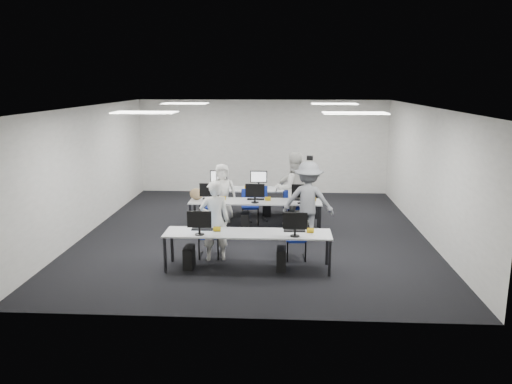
# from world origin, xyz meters

# --- Properties ---
(room) EXTENTS (9.00, 9.02, 3.00)m
(room) POSITION_xyz_m (0.00, 0.00, 1.50)
(room) COLOR black
(room) RESTS_ON ground
(ceiling_panels) EXTENTS (5.20, 4.60, 0.02)m
(ceiling_panels) POSITION_xyz_m (0.00, 0.00, 2.98)
(ceiling_panels) COLOR white
(ceiling_panels) RESTS_ON room
(desk_front) EXTENTS (3.20, 0.70, 0.73)m
(desk_front) POSITION_xyz_m (0.00, -2.40, 0.68)
(desk_front) COLOR #AEB0B2
(desk_front) RESTS_ON ground
(desk_mid) EXTENTS (3.20, 0.70, 0.73)m
(desk_mid) POSITION_xyz_m (0.00, 0.20, 0.68)
(desk_mid) COLOR #AEB0B2
(desk_mid) RESTS_ON ground
(desk_back) EXTENTS (3.20, 0.70, 0.73)m
(desk_back) POSITION_xyz_m (0.00, 1.60, 0.68)
(desk_back) COLOR #AEB0B2
(desk_back) RESTS_ON ground
(equipment_front) EXTENTS (2.51, 0.41, 1.19)m
(equipment_front) POSITION_xyz_m (-0.19, -2.42, 0.36)
(equipment_front) COLOR #0D56B2
(equipment_front) RESTS_ON desk_front
(equipment_mid) EXTENTS (2.91, 0.41, 1.19)m
(equipment_mid) POSITION_xyz_m (-0.19, 0.18, 0.36)
(equipment_mid) COLOR white
(equipment_mid) RESTS_ON desk_mid
(equipment_back) EXTENTS (2.91, 0.41, 1.19)m
(equipment_back) POSITION_xyz_m (0.19, 1.62, 0.36)
(equipment_back) COLOR white
(equipment_back) RESTS_ON desk_back
(chair_0) EXTENTS (0.44, 0.48, 0.88)m
(chair_0) POSITION_xyz_m (-0.84, -1.73, 0.28)
(chair_0) COLOR navy
(chair_0) RESTS_ON ground
(chair_1) EXTENTS (0.43, 0.46, 0.82)m
(chair_1) POSITION_xyz_m (0.94, -1.78, 0.26)
(chair_1) COLOR navy
(chair_1) RESTS_ON ground
(chair_2) EXTENTS (0.42, 0.46, 0.81)m
(chair_2) POSITION_xyz_m (-1.10, 0.75, 0.26)
(chair_2) COLOR navy
(chair_2) RESTS_ON ground
(chair_3) EXTENTS (0.48, 0.51, 0.86)m
(chair_3) POSITION_xyz_m (-0.17, 0.78, 0.27)
(chair_3) COLOR navy
(chair_3) RESTS_ON ground
(chair_4) EXTENTS (0.54, 0.57, 0.89)m
(chair_4) POSITION_xyz_m (0.95, 0.74, 0.28)
(chair_4) COLOR navy
(chair_4) RESTS_ON ground
(chair_5) EXTENTS (0.49, 0.52, 0.90)m
(chair_5) POSITION_xyz_m (-1.04, 1.06, 0.29)
(chair_5) COLOR navy
(chair_5) RESTS_ON ground
(chair_6) EXTENTS (0.57, 0.60, 0.94)m
(chair_6) POSITION_xyz_m (0.00, 1.10, 0.30)
(chair_6) COLOR navy
(chair_6) RESTS_ON ground
(chair_7) EXTENTS (0.53, 0.56, 0.84)m
(chair_7) POSITION_xyz_m (0.92, 0.95, 0.27)
(chair_7) COLOR navy
(chair_7) RESTS_ON ground
(handbag) EXTENTS (0.39, 0.30, 0.28)m
(handbag) POSITION_xyz_m (-1.45, 0.25, 0.87)
(handbag) COLOR olive
(handbag) RESTS_ON desk_mid
(student_0) EXTENTS (0.68, 0.52, 1.66)m
(student_0) POSITION_xyz_m (-0.70, -1.94, 0.83)
(student_0) COLOR silver
(student_0) RESTS_ON ground
(student_1) EXTENTS (1.06, 0.92, 1.86)m
(student_1) POSITION_xyz_m (0.92, 0.70, 0.93)
(student_1) COLOR silver
(student_1) RESTS_ON ground
(student_2) EXTENTS (0.81, 0.60, 1.51)m
(student_2) POSITION_xyz_m (-0.90, 0.93, 0.75)
(student_2) COLOR silver
(student_2) RESTS_ON ground
(student_3) EXTENTS (0.96, 0.52, 1.56)m
(student_3) POSITION_xyz_m (0.93, 1.10, 0.78)
(student_3) COLOR silver
(student_3) RESTS_ON ground
(photographer) EXTENTS (1.25, 0.83, 1.80)m
(photographer) POSITION_xyz_m (1.25, -0.40, 0.90)
(photographer) COLOR slate
(photographer) RESTS_ON ground
(dslr_camera) EXTENTS (0.16, 0.20, 0.10)m
(dslr_camera) POSITION_xyz_m (1.27, -0.22, 1.86)
(dslr_camera) COLOR black
(dslr_camera) RESTS_ON photographer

